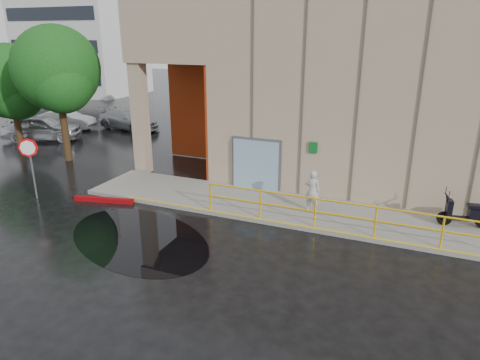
# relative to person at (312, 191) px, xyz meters

# --- Properties ---
(ground) EXTENTS (120.00, 120.00, 0.00)m
(ground) POSITION_rel_person_xyz_m (-2.89, -4.47, -0.91)
(ground) COLOR black
(ground) RESTS_ON ground
(sidewalk) EXTENTS (20.00, 3.00, 0.15)m
(sidewalk) POSITION_rel_person_xyz_m (1.11, 0.03, -0.84)
(sidewalk) COLOR gray
(sidewalk) RESTS_ON ground
(building) EXTENTS (20.00, 10.17, 8.00)m
(building) POSITION_rel_person_xyz_m (2.21, 6.52, 3.29)
(building) COLOR tan
(building) RESTS_ON ground
(guardrail) EXTENTS (9.56, 0.06, 1.03)m
(guardrail) POSITION_rel_person_xyz_m (1.36, -1.32, -0.23)
(guardrail) COLOR #EEB40C
(guardrail) RESTS_ON sidewalk
(distant_building) EXTENTS (12.00, 8.08, 15.00)m
(distant_building) POSITION_rel_person_xyz_m (-30.89, 23.51, 6.59)
(distant_building) COLOR silver
(distant_building) RESTS_ON ground
(person) EXTENTS (0.60, 0.43, 1.52)m
(person) POSITION_rel_person_xyz_m (0.00, 0.00, 0.00)
(person) COLOR #B0B1B5
(person) RESTS_ON sidewalk
(scooter) EXTENTS (1.68, 0.82, 1.27)m
(scooter) POSITION_rel_person_xyz_m (4.96, 0.62, -0.03)
(scooter) COLOR black
(scooter) RESTS_ON sidewalk
(stop_sign) EXTENTS (0.66, 0.40, 2.45)m
(stop_sign) POSITION_rel_person_xyz_m (-10.42, -2.64, 0.88)
(stop_sign) COLOR slate
(stop_sign) RESTS_ON ground
(red_curb) EXTENTS (2.38, 0.70, 0.18)m
(red_curb) POSITION_rel_person_xyz_m (-7.71, -1.91, -0.82)
(red_curb) COLOR #860508
(red_curb) RESTS_ON ground
(puddle) EXTENTS (6.68, 5.60, 0.01)m
(puddle) POSITION_rel_person_xyz_m (-4.63, -3.99, -0.91)
(puddle) COLOR black
(puddle) RESTS_ON ground
(car_a) EXTENTS (4.91, 3.53, 1.55)m
(car_a) POSITION_rel_person_xyz_m (-17.90, 4.89, -0.13)
(car_a) COLOR silver
(car_a) RESTS_ON ground
(car_b) EXTENTS (4.11, 2.16, 1.29)m
(car_b) POSITION_rel_person_xyz_m (-18.89, 7.92, -0.27)
(car_b) COLOR white
(car_b) RESTS_ON ground
(car_c) EXTENTS (4.93, 2.75, 1.35)m
(car_c) POSITION_rel_person_xyz_m (-14.99, 9.56, -0.24)
(car_c) COLOR #A3A5A9
(car_c) RESTS_ON ground
(tree_near) EXTENTS (4.12, 4.12, 6.65)m
(tree_near) POSITION_rel_person_xyz_m (-13.09, 1.99, 3.51)
(tree_near) COLOR black
(tree_near) RESTS_ON ground
(tree_far) EXTENTS (4.12, 4.12, 5.75)m
(tree_far) POSITION_rel_person_xyz_m (-17.75, 3.20, 2.61)
(tree_far) COLOR black
(tree_far) RESTS_ON ground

